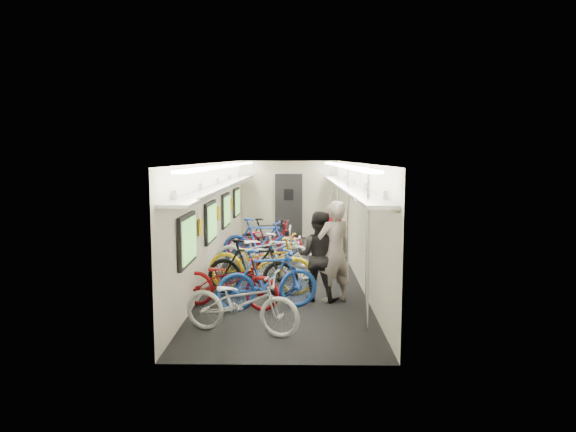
{
  "coord_description": "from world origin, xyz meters",
  "views": [
    {
      "loc": [
        0.23,
        -11.01,
        2.53
      ],
      "look_at": [
        0.04,
        0.88,
        1.15
      ],
      "focal_mm": 32.0,
      "sensor_mm": 36.0,
      "label": 1
    }
  ],
  "objects_px": {
    "bicycle_1": "(267,280)",
    "passenger_mid": "(318,256)",
    "bicycle_0": "(242,302)",
    "passenger_near": "(334,252)",
    "backpack": "(334,221)"
  },
  "relations": [
    {
      "from": "passenger_mid",
      "to": "passenger_near",
      "type": "bearing_deg",
      "value": 177.44
    },
    {
      "from": "bicycle_1",
      "to": "backpack",
      "type": "xyz_separation_m",
      "value": [
        1.22,
        1.65,
        0.76
      ]
    },
    {
      "from": "bicycle_0",
      "to": "bicycle_1",
      "type": "xyz_separation_m",
      "value": [
        0.31,
        1.13,
        0.06
      ]
    },
    {
      "from": "passenger_mid",
      "to": "backpack",
      "type": "height_order",
      "value": "passenger_mid"
    },
    {
      "from": "bicycle_0",
      "to": "passenger_near",
      "type": "xyz_separation_m",
      "value": [
        1.44,
        1.66,
        0.43
      ]
    },
    {
      "from": "passenger_mid",
      "to": "backpack",
      "type": "bearing_deg",
      "value": -93.09
    },
    {
      "from": "passenger_mid",
      "to": "bicycle_1",
      "type": "bearing_deg",
      "value": 51.56
    },
    {
      "from": "bicycle_0",
      "to": "backpack",
      "type": "relative_size",
      "value": 4.58
    },
    {
      "from": "passenger_mid",
      "to": "backpack",
      "type": "distance_m",
      "value": 1.2
    },
    {
      "from": "bicycle_0",
      "to": "passenger_mid",
      "type": "height_order",
      "value": "passenger_mid"
    },
    {
      "from": "bicycle_1",
      "to": "passenger_mid",
      "type": "distance_m",
      "value": 1.09
    },
    {
      "from": "backpack",
      "to": "passenger_mid",
      "type": "bearing_deg",
      "value": -111.34
    },
    {
      "from": "bicycle_1",
      "to": "passenger_mid",
      "type": "bearing_deg",
      "value": -71.0
    },
    {
      "from": "bicycle_0",
      "to": "bicycle_1",
      "type": "height_order",
      "value": "bicycle_1"
    },
    {
      "from": "bicycle_0",
      "to": "bicycle_1",
      "type": "distance_m",
      "value": 1.17
    }
  ]
}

